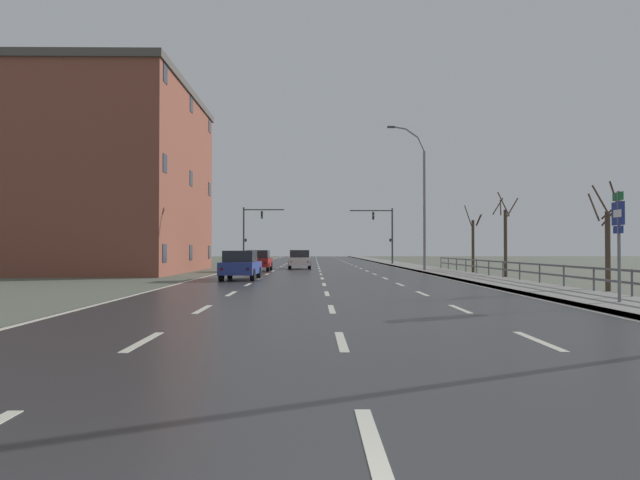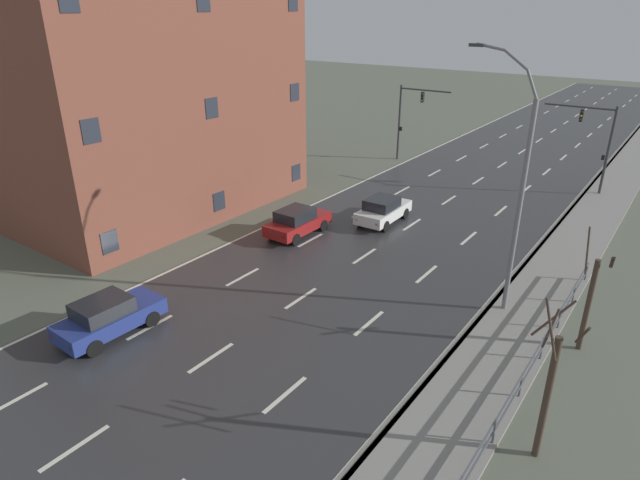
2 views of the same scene
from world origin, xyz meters
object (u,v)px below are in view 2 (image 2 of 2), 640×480
object	(u,v)px
traffic_signal_right	(598,137)
car_distant	(383,210)
street_lamp_midground	(516,194)
brick_building	(133,99)
car_far_right	(297,221)
car_mid_centre	(109,316)
traffic_signal_left	(408,113)

from	to	relation	value
traffic_signal_right	car_distant	world-z (taller)	traffic_signal_right
street_lamp_midground	brick_building	bearing A→B (deg)	179.73
car_far_right	car_mid_centre	size ratio (longest dim) A/B	0.99
car_distant	brick_building	xyz separation A→B (m)	(-14.61, -5.77, 5.84)
car_far_right	brick_building	bearing A→B (deg)	-173.10
traffic_signal_right	brick_building	size ratio (longest dim) A/B	0.34
street_lamp_midground	brick_building	world-z (taller)	brick_building
street_lamp_midground	traffic_signal_right	world-z (taller)	street_lamp_midground
street_lamp_midground	traffic_signal_left	distance (m)	24.34
car_distant	traffic_signal_left	bearing A→B (deg)	110.97
car_mid_centre	brick_building	world-z (taller)	brick_building
traffic_signal_left	car_distant	bearing A→B (deg)	-67.82
brick_building	traffic_signal_right	bearing A→B (deg)	39.09
traffic_signal_left	car_mid_centre	bearing A→B (deg)	-84.74
car_distant	brick_building	bearing A→B (deg)	-159.65
car_distant	brick_building	distance (m)	16.76
traffic_signal_right	brick_building	bearing A→B (deg)	-140.91
traffic_signal_left	car_distant	distance (m)	15.00
traffic_signal_left	brick_building	world-z (taller)	brick_building
street_lamp_midground	traffic_signal_left	bearing A→B (deg)	126.81
traffic_signal_right	car_far_right	world-z (taller)	traffic_signal_right
traffic_signal_right	traffic_signal_left	world-z (taller)	traffic_signal_left
traffic_signal_left	car_far_right	xyz separation A→B (m)	(2.57, -18.05, -3.15)
car_far_right	brick_building	distance (m)	13.09
traffic_signal_right	traffic_signal_left	bearing A→B (deg)	178.44
traffic_signal_right	traffic_signal_left	distance (m)	14.27
car_distant	car_far_right	bearing A→B (deg)	-124.79
street_lamp_midground	car_far_right	world-z (taller)	street_lamp_midground
car_far_right	car_distant	xyz separation A→B (m)	(2.97, 4.47, 0.00)
car_far_right	brick_building	size ratio (longest dim) A/B	0.24
street_lamp_midground	car_far_right	size ratio (longest dim) A/B	2.59
car_mid_centre	car_distant	bearing A→B (deg)	82.20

